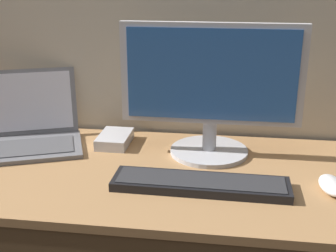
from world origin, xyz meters
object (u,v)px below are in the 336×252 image
object	(u,v)px
wired_keyboard	(200,184)
computer_mouse	(332,185)
laptop_space_gray	(29,132)
external_monitor	(211,89)
external_drive_box	(115,139)

from	to	relation	value
wired_keyboard	computer_mouse	xyz separation A→B (m)	(0.35, 0.03, 0.00)
laptop_space_gray	external_monitor	xyz separation A→B (m)	(0.60, -0.00, 0.17)
laptop_space_gray	wired_keyboard	bearing A→B (deg)	-21.79
external_monitor	wired_keyboard	bearing A→B (deg)	-92.61
external_drive_box	computer_mouse	bearing A→B (deg)	-20.71
laptop_space_gray	computer_mouse	world-z (taller)	laptop_space_gray
external_monitor	computer_mouse	xyz separation A→B (m)	(0.34, -0.20, -0.20)
wired_keyboard	external_drive_box	bearing A→B (deg)	137.84
wired_keyboard	computer_mouse	world-z (taller)	computer_mouse
laptop_space_gray	external_drive_box	distance (m)	0.29
wired_keyboard	computer_mouse	distance (m)	0.35
external_monitor	computer_mouse	bearing A→B (deg)	-31.07
wired_keyboard	external_monitor	bearing A→B (deg)	87.39
external_monitor	computer_mouse	size ratio (longest dim) A/B	4.71
external_monitor	computer_mouse	distance (m)	0.44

